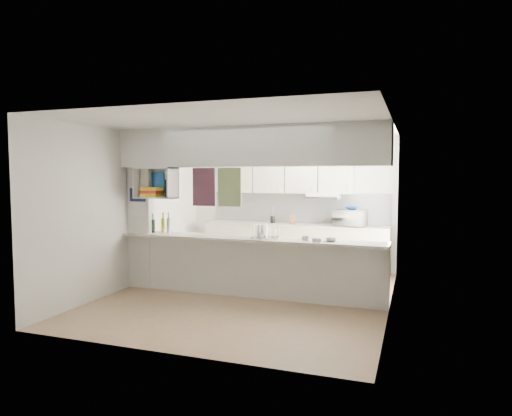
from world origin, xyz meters
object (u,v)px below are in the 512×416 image
at_px(microwave, 350,218).
at_px(bowl, 352,208).
at_px(dish_rack, 265,232).
at_px(wine_bottles, 162,225).

distance_m(microwave, bowl, 0.19).
xyz_separation_m(microwave, bowl, (0.03, -0.02, 0.19)).
distance_m(bowl, dish_rack, 2.30).
relative_size(bowl, dish_rack, 0.54).
bearing_deg(bowl, dish_rack, -116.83).
bearing_deg(dish_rack, microwave, 56.35).
height_order(bowl, dish_rack, bowl).
bearing_deg(wine_bottles, bowl, 34.98).
height_order(dish_rack, wine_bottles, wine_bottles).
bearing_deg(dish_rack, bowl, 55.40).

